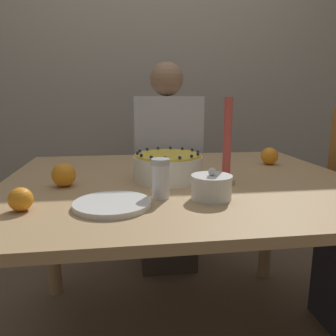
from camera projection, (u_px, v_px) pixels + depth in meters
The scene contains 11 objects.
wall_behind at pixel (149, 65), 2.50m from camera, with size 8.00×0.05×2.60m.
dining_table at pixel (180, 205), 1.28m from camera, with size 1.33×1.12×0.75m.
cake at pixel (168, 167), 1.23m from camera, with size 0.26×0.26×0.11m.
sugar_bowl at pixel (211, 187), 1.00m from camera, with size 0.13×0.13×0.10m.
sugar_shaker at pixel (161, 178), 1.00m from camera, with size 0.06×0.06×0.12m.
plate_stack at pixel (112, 204), 0.93m from camera, with size 0.22×0.22×0.02m.
candle at pixel (227, 149), 1.15m from camera, with size 0.06×0.06×0.31m.
orange_fruit_0 at pixel (21, 199), 0.89m from camera, with size 0.07×0.07×0.07m.
orange_fruit_1 at pixel (270, 156), 1.51m from camera, with size 0.08×0.08×0.08m.
orange_fruit_2 at pixel (64, 175), 1.14m from camera, with size 0.08×0.08×0.08m.
person_man_blue_shirt at pixel (167, 181), 2.04m from camera, with size 0.40×0.34×1.26m.
Camera 1 is at (-0.22, -1.20, 1.06)m, focal length 35.00 mm.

